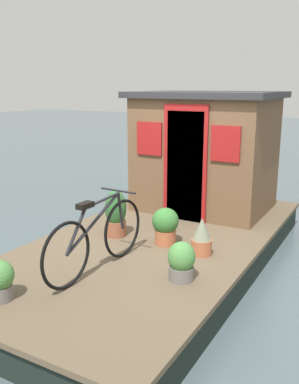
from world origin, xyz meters
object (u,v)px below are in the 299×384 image
at_px(bicycle, 97,238).
at_px(potted_plant_succulent, 165,225).
at_px(potted_plant_fern, 116,214).
at_px(potted_plant_lavender, 163,220).
at_px(potted_plant_rosemary, 202,237).
at_px(houseboat_cabin, 205,151).
at_px(potted_plant_sage, 181,261).

height_order(bicycle, potted_plant_succulent, bicycle).
height_order(potted_plant_fern, potted_plant_lavender, potted_plant_fern).
bearing_deg(potted_plant_rosemary, houseboat_cabin, 21.55).
relative_size(potted_plant_sage, potted_plant_lavender, 1.34).
relative_size(houseboat_cabin, potted_plant_lavender, 7.08).
xyz_separation_m(potted_plant_sage, potted_plant_lavender, (1.34, 0.93, -0.06)).
bearing_deg(potted_plant_succulent, potted_plant_rosemary, -99.67).
distance_m(bicycle, potted_plant_sage, 0.99).
bearing_deg(potted_plant_sage, potted_plant_fern, 59.91).
bearing_deg(bicycle, houseboat_cabin, -1.23).
xyz_separation_m(bicycle, potted_plant_succulent, (1.13, -0.29, -0.13)).
xyz_separation_m(potted_plant_fern, potted_plant_succulent, (0.06, -0.75, -0.06)).
bearing_deg(potted_plant_lavender, potted_plant_succulent, -149.12).
bearing_deg(potted_plant_sage, potted_plant_succulent, 36.66).
relative_size(potted_plant_sage, potted_plant_succulent, 0.87).
height_order(potted_plant_sage, potted_plant_succulent, potted_plant_succulent).
xyz_separation_m(potted_plant_succulent, potted_plant_lavender, (0.47, 0.28, -0.11)).
relative_size(potted_plant_fern, potted_plant_succulent, 1.33).
xyz_separation_m(bicycle, potted_plant_sage, (0.26, -0.94, -0.18)).
xyz_separation_m(potted_plant_fern, potted_plant_lavender, (0.53, -0.47, -0.17)).
height_order(potted_plant_rosemary, potted_plant_sage, potted_plant_rosemary).
distance_m(potted_plant_rosemary, potted_plant_sage, 0.78).
bearing_deg(potted_plant_fern, houseboat_cabin, -15.29).
height_order(bicycle, potted_plant_sage, bicycle).
relative_size(houseboat_cabin, potted_plant_sage, 5.29).
distance_m(potted_plant_fern, potted_plant_lavender, 0.73).
bearing_deg(potted_plant_lavender, houseboat_cabin, -2.41).
bearing_deg(potted_plant_fern, potted_plant_sage, -120.09).
xyz_separation_m(houseboat_cabin, potted_plant_succulent, (-1.89, -0.22, -0.73)).
bearing_deg(potted_plant_sage, potted_plant_rosemary, 6.45).
height_order(potted_plant_rosemary, potted_plant_succulent, potted_plant_succulent).
bearing_deg(potted_plant_fern, bicycle, -156.45).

